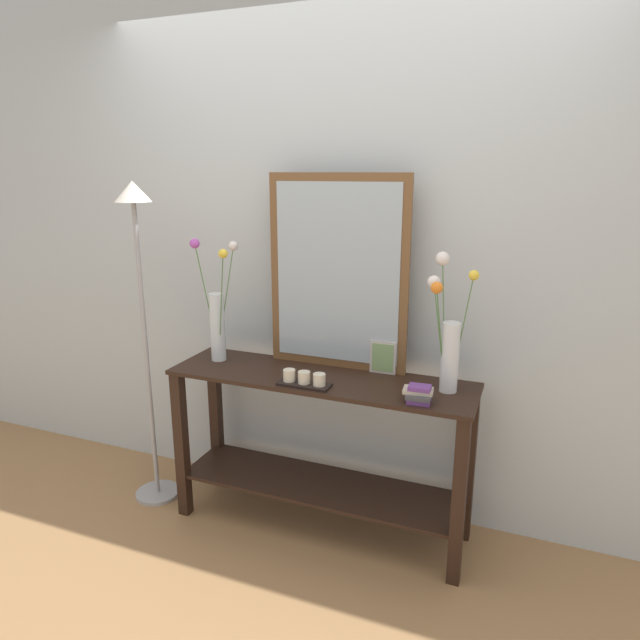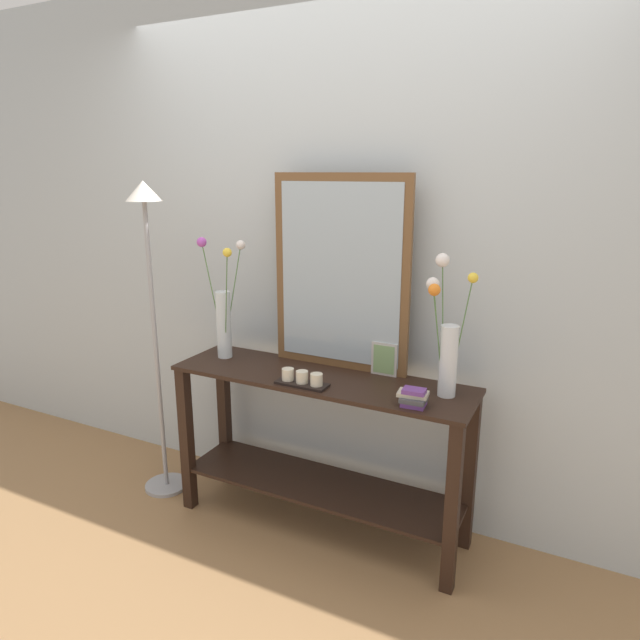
{
  "view_description": "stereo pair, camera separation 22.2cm",
  "coord_description": "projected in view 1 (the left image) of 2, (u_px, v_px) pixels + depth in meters",
  "views": [
    {
      "loc": [
        0.92,
        -2.32,
        1.75
      ],
      "look_at": [
        0.0,
        0.0,
        1.08
      ],
      "focal_mm": 31.44,
      "sensor_mm": 36.0,
      "label": 1
    },
    {
      "loc": [
        1.12,
        -2.23,
        1.75
      ],
      "look_at": [
        0.0,
        0.0,
        1.08
      ],
      "focal_mm": 31.44,
      "sensor_mm": 36.0,
      "label": 2
    }
  ],
  "objects": [
    {
      "name": "mirror_leaning",
      "position": [
        338.0,
        273.0,
        2.68
      ],
      "size": [
        0.7,
        0.03,
        0.94
      ],
      "color": "brown",
      "rests_on": "console_table"
    },
    {
      "name": "wall_back",
      "position": [
        344.0,
        253.0,
        2.81
      ],
      "size": [
        6.4,
        0.08,
        2.7
      ],
      "primitive_type": "cube",
      "color": "#B2BCC1",
      "rests_on": "ground"
    },
    {
      "name": "book_stack",
      "position": [
        419.0,
        394.0,
        2.36
      ],
      "size": [
        0.13,
        0.1,
        0.07
      ],
      "color": "#663884",
      "rests_on": "console_table"
    },
    {
      "name": "floor_lamp",
      "position": [
        141.0,
        293.0,
        2.83
      ],
      "size": [
        0.24,
        0.24,
        1.7
      ],
      "color": "#9E9EA3",
      "rests_on": "ground"
    },
    {
      "name": "console_table",
      "position": [
        320.0,
        436.0,
        2.74
      ],
      "size": [
        1.47,
        0.41,
        0.8
      ],
      "color": "black",
      "rests_on": "ground"
    },
    {
      "name": "ground_plane",
      "position": [
        320.0,
        526.0,
        2.87
      ],
      "size": [
        7.0,
        6.0,
        0.02
      ],
      "primitive_type": "cube",
      "color": "#997047"
    },
    {
      "name": "tall_vase_left",
      "position": [
        217.0,
        316.0,
        2.83
      ],
      "size": [
        0.23,
        0.25,
        0.63
      ],
      "color": "silver",
      "rests_on": "console_table"
    },
    {
      "name": "candle_tray",
      "position": [
        304.0,
        380.0,
        2.54
      ],
      "size": [
        0.24,
        0.09,
        0.07
      ],
      "color": "black",
      "rests_on": "console_table"
    },
    {
      "name": "picture_frame_small",
      "position": [
        383.0,
        357.0,
        2.68
      ],
      "size": [
        0.13,
        0.01,
        0.16
      ],
      "color": "#B7B2AD",
      "rests_on": "console_table"
    },
    {
      "name": "vase_right",
      "position": [
        448.0,
        337.0,
        2.43
      ],
      "size": [
        0.22,
        0.17,
        0.61
      ],
      "color": "silver",
      "rests_on": "console_table"
    }
  ]
}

